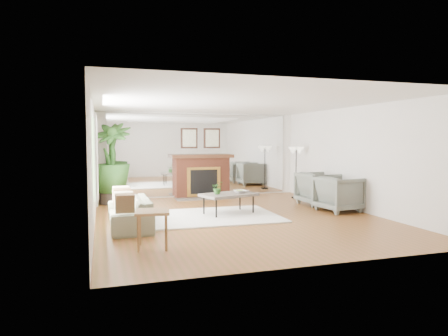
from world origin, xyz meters
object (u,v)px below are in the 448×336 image
object	(u,v)px
floor_lamp	(296,155)
side_table	(152,217)
armchair_front	(339,194)
fireplace	(202,175)
potted_ficus	(111,161)
coffee_table	(229,195)
sofa	(129,212)
armchair_back	(318,188)

from	to	relation	value
floor_lamp	side_table	bearing A→B (deg)	-137.76
side_table	armchair_front	bearing A→B (deg)	22.94
fireplace	potted_ficus	xyz separation A→B (m)	(-2.60, -0.47, 0.49)
coffee_table	armchair_front	size ratio (longest dim) A/B	1.49
fireplace	sofa	bearing A→B (deg)	-123.62
sofa	armchair_back	world-z (taller)	armchair_back
coffee_table	sofa	bearing A→B (deg)	-164.29
coffee_table	potted_ficus	world-z (taller)	potted_ficus
fireplace	floor_lamp	distance (m)	2.82
sofa	potted_ficus	size ratio (longest dim) A/B	0.89
sofa	potted_ficus	world-z (taller)	potted_ficus
sofa	side_table	xyz separation A→B (m)	(0.24, -1.70, 0.22)
potted_ficus	floor_lamp	world-z (taller)	potted_ficus
floor_lamp	sofa	bearing A→B (deg)	-152.57
fireplace	floor_lamp	xyz separation A→B (m)	(2.58, -0.97, 0.61)
armchair_front	floor_lamp	xyz separation A→B (m)	(0.05, 2.29, 0.85)
armchair_back	armchair_front	distance (m)	1.02
armchair_front	potted_ficus	bearing A→B (deg)	53.12
fireplace	side_table	distance (m)	5.63
coffee_table	sofa	world-z (taller)	sofa
fireplace	armchair_front	xyz separation A→B (m)	(2.53, -3.26, -0.24)
coffee_table	armchair_front	distance (m)	2.66
coffee_table	side_table	world-z (taller)	side_table
coffee_table	potted_ficus	size ratio (longest dim) A/B	0.64
sofa	armchair_front	distance (m)	4.89
fireplace	sofa	size ratio (longest dim) A/B	1.07
coffee_table	floor_lamp	distance (m)	3.40
fireplace	coffee_table	distance (m)	2.91
coffee_table	side_table	size ratio (longest dim) A/B	2.31
armchair_front	side_table	size ratio (longest dim) A/B	1.55
fireplace	floor_lamp	world-z (taller)	fireplace
side_table	floor_lamp	xyz separation A→B (m)	(4.68, 4.25, 0.77)
sofa	armchair_front	xyz separation A→B (m)	(4.88, 0.27, 0.14)
armchair_back	floor_lamp	distance (m)	1.53
armchair_front	floor_lamp	size ratio (longest dim) A/B	0.62
armchair_back	side_table	size ratio (longest dim) A/B	1.59
fireplace	armchair_front	distance (m)	4.14
fireplace	potted_ficus	world-z (taller)	potted_ficus
side_table	floor_lamp	size ratio (longest dim) A/B	0.40
fireplace	armchair_front	world-z (taller)	fireplace
sofa	floor_lamp	bearing A→B (deg)	117.04
coffee_table	floor_lamp	size ratio (longest dim) A/B	0.92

